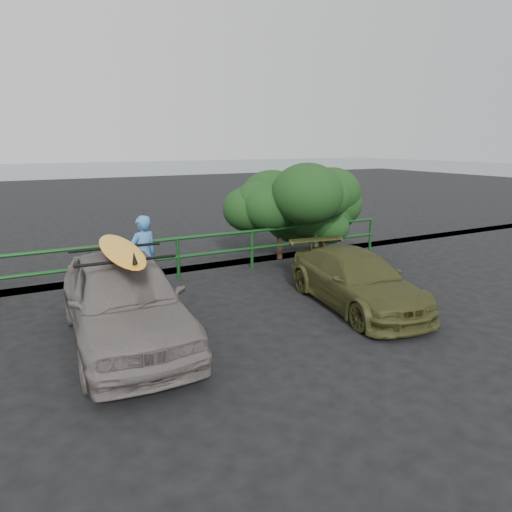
{
  "coord_description": "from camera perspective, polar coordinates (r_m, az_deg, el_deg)",
  "views": [
    {
      "loc": [
        -2.32,
        -5.21,
        3.21
      ],
      "look_at": [
        1.65,
        2.25,
        1.11
      ],
      "focal_mm": 32.0,
      "sensor_mm": 36.0,
      "label": 1
    }
  ],
  "objects": [
    {
      "name": "guardrail",
      "position": [
        10.81,
        -14.75,
        -0.9
      ],
      "size": [
        14.0,
        0.08,
        1.04
      ],
      "primitive_type": null,
      "color": "#134318",
      "rests_on": "ground"
    },
    {
      "name": "olive_vehicle",
      "position": [
        9.36,
        12.4,
        -2.9
      ],
      "size": [
        2.01,
        3.93,
        1.09
      ],
      "primitive_type": "imported",
      "rotation": [
        0.0,
        0.0,
        -0.13
      ],
      "color": "#3B3D1B",
      "rests_on": "ground"
    },
    {
      "name": "surfboard",
      "position": [
        7.52,
        -16.57,
        0.75
      ],
      "size": [
        0.66,
        2.72,
        0.08
      ],
      "primitive_type": "ellipsoid",
      "rotation": [
        0.0,
        0.0,
        -0.04
      ],
      "color": "#FFA21A",
      "rests_on": "roof_rack"
    },
    {
      "name": "ground",
      "position": [
        6.55,
        -3.67,
        -15.42
      ],
      "size": [
        80.0,
        80.0,
        0.0
      ],
      "primitive_type": "plane",
      "color": "black"
    },
    {
      "name": "sedan",
      "position": [
        7.74,
        -16.14,
        -5.21
      ],
      "size": [
        1.9,
        4.39,
        1.47
      ],
      "primitive_type": "imported",
      "rotation": [
        0.0,
        0.0,
        -0.04
      ],
      "color": "slate",
      "rests_on": "ground"
    },
    {
      "name": "man",
      "position": [
        9.95,
        -13.87,
        -0.02
      ],
      "size": [
        0.74,
        0.6,
        1.75
      ],
      "primitive_type": "imported",
      "rotation": [
        0.0,
        0.0,
        3.48
      ],
      "color": "#3D7AB8",
      "rests_on": "ground"
    },
    {
      "name": "shrub_right",
      "position": [
        13.13,
        6.27,
        5.08
      ],
      "size": [
        3.2,
        2.4,
        2.4
      ],
      "primitive_type": null,
      "color": "#193D16",
      "rests_on": "ground"
    },
    {
      "name": "roof_rack",
      "position": [
        7.54,
        -16.53,
        0.27
      ],
      "size": [
        1.52,
        1.09,
        0.05
      ],
      "primitive_type": null,
      "rotation": [
        0.0,
        0.0,
        -0.04
      ],
      "color": "black",
      "rests_on": "sedan"
    },
    {
      "name": "ocean",
      "position": [
        65.33,
        -26.36,
        9.74
      ],
      "size": [
        200.0,
        200.0,
        0.0
      ],
      "primitive_type": "plane",
      "color": "slate",
      "rests_on": "ground"
    }
  ]
}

